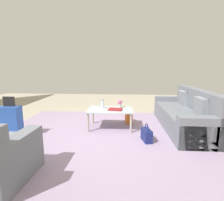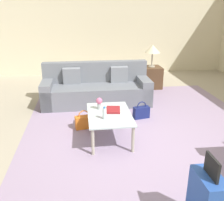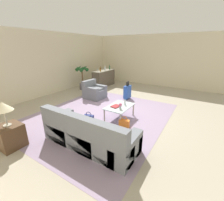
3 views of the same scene
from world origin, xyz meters
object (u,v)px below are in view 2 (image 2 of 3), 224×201
Objects in this scene: handbag_navy at (141,112)px; handbag_orange at (84,122)px; coffee_table at (109,117)px; flower_vase at (99,102)px; table_lamp at (153,49)px; water_bottle at (105,113)px; coffee_table_book at (113,110)px; side_table at (151,77)px; couch at (96,90)px.

handbag_navy is 1.00× the size of handbag_orange.
coffee_table is at bearing -44.02° from handbag_navy.
flower_vase is 3.10m from table_lamp.
coffee_table is at bearing 153.43° from water_bottle.
table_lamp is at bearing 140.73° from handbag_orange.
water_bottle is 0.84m from handbag_orange.
coffee_table_book reaches higher than handbag_orange.
flower_vase reaches higher than coffee_table.
table_lamp is (0.00, 0.00, 0.77)m from side_table.
table_lamp is at bearing 147.40° from flower_vase.
side_table is (-3.00, 1.60, -0.26)m from water_bottle.
water_bottle reaches higher than handbag_orange.
couch reaches higher than water_bottle.
table_lamp reaches higher than water_bottle.
handbag_navy is (2.04, -0.76, -0.17)m from side_table.
couch is 1.80m from coffee_table.
coffee_table is 3.25m from table_lamp.
water_bottle is at bearing 0.00° from couch.
water_bottle is 0.42m from flower_vase.
table_lamp is 3.18m from handbag_orange.
water_bottle is at bearing -28.07° from side_table.
coffee_table_book is (1.68, 0.18, 0.16)m from couch.
water_bottle is at bearing 26.47° from handbag_orange.
table_lamp is (-2.68, 1.42, 0.59)m from coffee_table_book.
flower_vase is at bearing -145.71° from coffee_table.
water_bottle is 1.00× the size of flower_vase.
coffee_table is 0.32m from flower_vase.
coffee_table is 1.77× the size of table_lamp.
couch is 4.10× the size of table_lamp.
side_table is (-1.00, 1.60, -0.02)m from couch.
water_bottle is at bearing -41.01° from handbag_navy.
handbag_navy is (-0.64, 0.66, -0.35)m from coffee_table_book.
couch is 6.84× the size of handbag_navy.
flower_vase reaches higher than coffee_table_book.
coffee_table is 2.95× the size of handbag_navy.
couch is 8.03× the size of coffee_table_book.
coffee_table_book is at bearing -27.92° from side_table.
couch is 12.00× the size of water_bottle.
coffee_table is at bearing -28.18° from side_table.
side_table is at bearing 180.00° from table_lamp.
coffee_table_book is 1.49× the size of flower_vase.
couch is 1.70m from coffee_table_book.
water_bottle is (2.00, 0.00, 0.24)m from couch.
coffee_table_book reaches higher than handbag_navy.
handbag_orange is at bearing -74.76° from handbag_navy.
handbag_navy is (2.04, -0.76, -0.94)m from table_lamp.
coffee_table is 1.79× the size of side_table.
flower_vase is 0.35× the size of side_table.
handbag_navy and handbag_orange have the same top height.
flower_vase is 0.34× the size of table_lamp.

